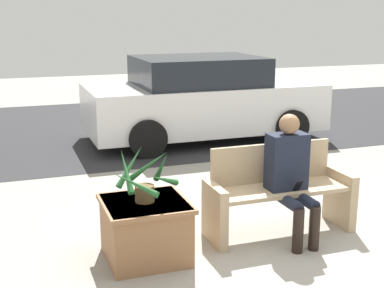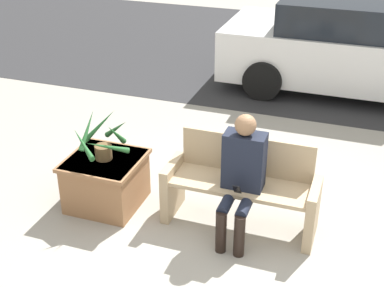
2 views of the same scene
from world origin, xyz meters
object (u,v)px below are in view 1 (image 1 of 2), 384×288
object	(u,v)px
person_seated	(291,171)
potted_plant	(144,179)
bench	(278,192)
parked_car	(202,99)
planter_box	(145,228)

from	to	relation	value
person_seated	potted_plant	distance (m)	1.46
bench	person_seated	distance (m)	0.32
bench	parked_car	world-z (taller)	parked_car
person_seated	parked_car	size ratio (longest dim) A/B	0.31
bench	potted_plant	world-z (taller)	potted_plant
person_seated	planter_box	xyz separation A→B (m)	(-1.46, 0.02, -0.40)
bench	planter_box	distance (m)	1.44
person_seated	parked_car	bearing A→B (deg)	80.86
bench	potted_plant	size ratio (longest dim) A/B	2.38
parked_car	bench	bearing A→B (deg)	-99.94
person_seated	planter_box	distance (m)	1.52
parked_car	person_seated	bearing A→B (deg)	-99.14
bench	planter_box	size ratio (longest dim) A/B	2.00
planter_box	parked_car	distance (m)	4.80
bench	person_seated	world-z (taller)	person_seated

